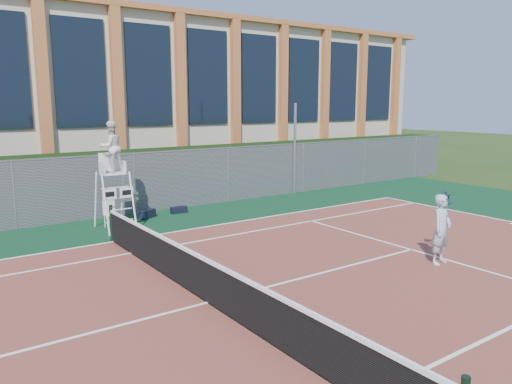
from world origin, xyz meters
TOP-DOWN VIEW (x-y plane):
  - ground at (0.00, 0.00)m, footprint 120.00×120.00m
  - apron at (0.00, 1.00)m, footprint 36.00×20.00m
  - tennis_court at (0.00, 0.00)m, footprint 23.77×10.97m
  - tennis_net at (0.00, 0.00)m, footprint 0.10×11.30m
  - fence at (0.00, 8.80)m, footprint 40.00×0.06m
  - hedge at (0.00, 10.00)m, footprint 40.00×1.40m
  - building at (0.00, 17.95)m, footprint 45.00×10.60m
  - steel_pole at (9.42, 8.70)m, footprint 0.12×0.12m
  - umpire_chair at (0.60, 7.05)m, footprint 0.97×1.50m
  - plastic_chair at (0.56, 7.32)m, footprint 0.43×0.43m
  - sports_bag_near at (2.02, 7.86)m, footprint 0.74×0.55m
  - sports_bag_far at (3.32, 7.96)m, footprint 0.60×0.28m
  - tennis_player at (6.00, -1.16)m, footprint 1.00×0.70m

SIDE VIEW (x-z plane):
  - ground at x=0.00m, z-range 0.00..0.00m
  - apron at x=0.00m, z-range 0.00..0.01m
  - tennis_court at x=0.00m, z-range 0.01..0.03m
  - sports_bag_far at x=3.32m, z-range 0.01..0.25m
  - sports_bag_near at x=2.02m, z-range 0.01..0.30m
  - plastic_chair at x=0.56m, z-range 0.09..0.96m
  - tennis_net at x=0.00m, z-range -0.01..1.09m
  - tennis_player at x=6.00m, z-range 0.03..1.79m
  - fence at x=0.00m, z-range 0.00..2.20m
  - hedge at x=0.00m, z-range 0.00..2.20m
  - steel_pole at x=9.42m, z-range 0.00..3.99m
  - umpire_chair at x=0.60m, z-range 0.80..4.29m
  - building at x=0.00m, z-range 0.03..8.26m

